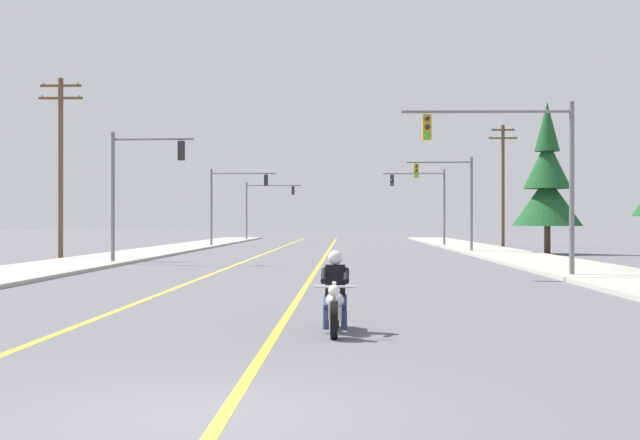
# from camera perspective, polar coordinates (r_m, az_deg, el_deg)

# --- Properties ---
(ground_plane) EXTENTS (400.00, 400.00, 0.00)m
(ground_plane) POSITION_cam_1_polar(r_m,az_deg,el_deg) (9.21, -7.70, -12.49)
(ground_plane) COLOR #5B5B60
(lane_stripe_center) EXTENTS (0.16, 100.00, 0.01)m
(lane_stripe_center) POSITION_cam_1_polar(r_m,az_deg,el_deg) (53.92, 0.43, -2.22)
(lane_stripe_center) COLOR yellow
(lane_stripe_center) RESTS_ON ground
(lane_stripe_left) EXTENTS (0.16, 100.00, 0.01)m
(lane_stripe_left) POSITION_cam_1_polar(r_m,az_deg,el_deg) (54.15, -3.65, -2.21)
(lane_stripe_left) COLOR yellow
(lane_stripe_left) RESTS_ON ground
(sidewalk_kerb_right) EXTENTS (4.40, 110.00, 0.14)m
(sidewalk_kerb_right) POSITION_cam_1_polar(r_m,az_deg,el_deg) (49.80, 12.64, -2.31)
(sidewalk_kerb_right) COLOR #ADA89E
(sidewalk_kerb_right) RESTS_ON ground
(sidewalk_kerb_left) EXTENTS (4.40, 110.00, 0.14)m
(sidewalk_kerb_left) POSITION_cam_1_polar(r_m,az_deg,el_deg) (50.44, -12.42, -2.28)
(sidewalk_kerb_left) COLOR #ADA89E
(sidewalk_kerb_left) RESTS_ON ground
(motorcycle_with_rider) EXTENTS (0.70, 2.19, 1.46)m
(motorcycle_with_rider) POSITION_cam_1_polar(r_m,az_deg,el_deg) (15.58, 0.98, -5.23)
(motorcycle_with_rider) COLOR black
(motorcycle_with_rider) RESTS_ON ground
(traffic_signal_near_right) EXTENTS (6.05, 0.41, 6.20)m
(traffic_signal_near_right) POSITION_cam_1_polar(r_m,az_deg,el_deg) (31.49, 12.97, 3.88)
(traffic_signal_near_right) COLOR slate
(traffic_signal_near_right) RESTS_ON ground
(traffic_signal_near_left) EXTENTS (3.94, 0.40, 6.20)m
(traffic_signal_near_left) POSITION_cam_1_polar(r_m,az_deg,el_deg) (41.89, -11.94, 2.70)
(traffic_signal_near_left) COLOR slate
(traffic_signal_near_left) RESTS_ON ground
(traffic_signal_mid_right) EXTENTS (4.27, 0.39, 6.20)m
(traffic_signal_mid_right) POSITION_cam_1_polar(r_m,az_deg,el_deg) (57.27, 8.66, 1.96)
(traffic_signal_mid_right) COLOR slate
(traffic_signal_mid_right) RESTS_ON ground
(traffic_signal_mid_left) EXTENTS (5.26, 0.37, 6.20)m
(traffic_signal_mid_left) POSITION_cam_1_polar(r_m,az_deg,el_deg) (70.26, -5.88, 1.63)
(traffic_signal_mid_left) COLOR slate
(traffic_signal_mid_left) RESTS_ON ground
(traffic_signal_far_right) EXTENTS (4.97, 0.45, 6.20)m
(traffic_signal_far_right) POSITION_cam_1_polar(r_m,az_deg,el_deg) (70.44, 6.95, 1.61)
(traffic_signal_far_right) COLOR slate
(traffic_signal_far_right) RESTS_ON ground
(traffic_signal_far_left) EXTENTS (5.90, 0.55, 6.20)m
(traffic_signal_far_left) POSITION_cam_1_polar(r_m,az_deg,el_deg) (92.89, -3.75, 1.22)
(traffic_signal_far_left) COLOR slate
(traffic_signal_far_left) RESTS_ON ground
(utility_pole_left_near) EXTENTS (2.31, 0.26, 9.49)m
(utility_pole_left_near) POSITION_cam_1_polar(r_m,az_deg,el_deg) (47.62, -16.56, 3.67)
(utility_pole_left_near) COLOR brown
(utility_pole_left_near) RESTS_ON ground
(utility_pole_right_far) EXTENTS (2.27, 0.26, 9.67)m
(utility_pole_right_far) POSITION_cam_1_polar(r_m,az_deg,el_deg) (70.75, 11.84, 2.48)
(utility_pole_right_far) COLOR #4C3828
(utility_pole_right_far) RESTS_ON ground
(conifer_tree_right_verge_far) EXTENTS (4.24, 4.24, 9.32)m
(conifer_tree_right_verge_far) POSITION_cam_1_polar(r_m,az_deg,el_deg) (55.07, 14.60, 2.27)
(conifer_tree_right_verge_far) COLOR #4C3828
(conifer_tree_right_verge_far) RESTS_ON ground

